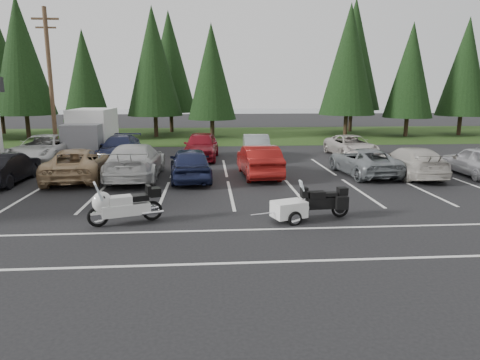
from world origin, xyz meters
The scene contains 31 objects.
ground centered at (0.00, 0.00, 0.00)m, with size 120.00×120.00×0.00m, color black.
grass_strip centered at (0.00, 24.00, 0.01)m, with size 80.00×16.00×0.01m, color #1B3711.
lake_water centered at (4.00, 55.00, 0.00)m, with size 70.00×50.00×0.02m, color slate.
utility_pole centered at (-10.00, 12.00, 4.70)m, with size 1.60×0.26×9.00m.
box_truck centered at (-8.00, 12.50, 1.45)m, with size 2.40×5.60×2.90m, color silver, non-canonical shape.
stall_markings centered at (0.00, 2.00, 0.00)m, with size 32.00×16.00×0.01m, color silver.
conifer_2 centered at (-16.00, 22.80, 6.95)m, with size 5.10×5.10×11.89m.
conifer_3 centered at (-10.50, 21.40, 5.27)m, with size 3.87×3.87×9.02m.
conifer_4 centered at (-5.00, 22.90, 6.53)m, with size 4.80×4.80×11.17m.
conifer_5 centered at (0.00, 21.60, 5.63)m, with size 4.14×4.14×9.63m.
conifer_6 centered at (12.00, 22.10, 6.71)m, with size 4.93×4.93×11.48m.
conifer_7 centered at (17.50, 21.80, 5.81)m, with size 4.27×4.27×9.94m.
conifer_8 centered at (23.00, 22.60, 6.17)m, with size 4.53×4.53×10.56m.
conifer_back_b centered at (-4.00, 27.50, 6.77)m, with size 4.97×4.97×11.58m.
conifer_back_c centered at (14.00, 26.80, 7.49)m, with size 5.50×5.50×12.81m.
car_near_1 centered at (-9.47, 3.88, 0.70)m, with size 1.49×4.27×1.41m, color black.
car_near_2 centered at (-6.52, 4.51, 0.74)m, with size 2.44×5.29×1.47m, color tan.
car_near_3 centered at (-3.83, 4.55, 0.84)m, with size 2.34×5.76×1.67m, color silver.
car_near_4 centered at (-1.22, 3.99, 0.78)m, with size 1.84×4.57×1.56m, color #191F3F.
car_near_5 centered at (2.07, 4.63, 0.77)m, with size 1.62×4.65×1.53m, color maroon.
car_near_6 centered at (7.28, 4.61, 0.67)m, with size 2.22×4.81×1.34m, color slate.
car_near_7 centered at (9.46, 4.10, 0.72)m, with size 2.01×4.94×1.43m, color beige.
car_near_8 centered at (12.70, 3.84, 0.74)m, with size 1.75×4.36×1.49m, color #A6A5A9.
car_far_0 centered at (-9.91, 9.63, 0.79)m, with size 2.61×5.67×1.58m, color silver.
car_far_1 centered at (-5.72, 10.33, 0.71)m, with size 1.99×4.91×1.42m, color #1B2145.
car_far_2 centered at (-0.81, 10.09, 0.82)m, with size 1.94×4.82×1.64m, color maroon.
car_far_3 centered at (2.57, 10.13, 0.72)m, with size 1.52×4.36×1.44m, color gray.
car_far_4 centered at (8.62, 10.46, 0.67)m, with size 2.21×4.80×1.33m, color beige.
touring_motorcycle centered at (-3.00, -2.59, 0.71)m, with size 2.57×0.79×1.42m, color silver, non-canonical shape.
cargo_trailer centered at (2.16, -2.78, 0.34)m, with size 1.49×0.84×0.69m, color white, non-canonical shape.
adventure_motorcycle centered at (3.26, -2.46, 0.66)m, with size 2.15×0.75×1.31m, color black, non-canonical shape.
Camera 1 is at (-0.38, -15.76, 4.15)m, focal length 32.00 mm.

